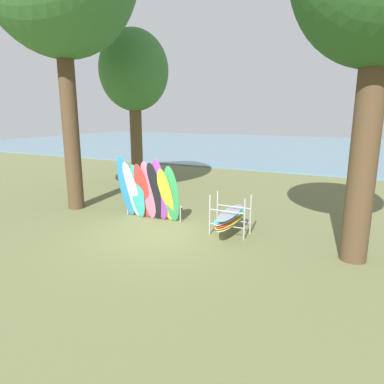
% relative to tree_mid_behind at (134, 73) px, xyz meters
% --- Properties ---
extents(ground_plane, '(80.00, 80.00, 0.00)m').
position_rel_tree_mid_behind_xyz_m(ground_plane, '(5.19, -6.18, -5.61)').
color(ground_plane, '#60663D').
extents(lake_water, '(80.00, 36.00, 0.10)m').
position_rel_tree_mid_behind_xyz_m(lake_water, '(5.19, 24.83, -5.56)').
color(lake_water, slate).
rests_on(lake_water, ground).
extents(tree_mid_behind, '(3.43, 3.43, 7.71)m').
position_rel_tree_mid_behind_xyz_m(tree_mid_behind, '(0.00, 0.00, 0.00)').
color(tree_mid_behind, brown).
rests_on(tree_mid_behind, ground).
extents(leaning_board_pile, '(2.35, 0.85, 2.27)m').
position_rel_tree_mid_behind_xyz_m(leaning_board_pile, '(4.10, -5.13, -4.58)').
color(leaning_board_pile, '#2D8ED1').
rests_on(leaning_board_pile, ground).
extents(board_storage_rack, '(1.15, 2.13, 1.25)m').
position_rel_tree_mid_behind_xyz_m(board_storage_rack, '(7.11, -5.18, -5.06)').
color(board_storage_rack, '#9EA0A5').
rests_on(board_storage_rack, ground).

